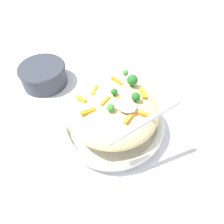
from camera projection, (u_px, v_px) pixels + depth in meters
The scene contains 19 objects.
ground_plane at pixel (112, 130), 0.61m from camera, with size 2.40×2.40×0.00m, color silver.
serving_bowl at pixel (112, 125), 0.60m from camera, with size 0.28×0.28×0.05m.
pasta_mound at pixel (112, 110), 0.55m from camera, with size 0.24×0.24×0.09m, color #DBC689.
carrot_piece_0 at pixel (119, 100), 0.51m from camera, with size 0.03×0.01×0.01m, color orange.
carrot_piece_1 at pixel (88, 111), 0.49m from camera, with size 0.04×0.01×0.01m, color orange.
carrot_piece_2 at pixel (105, 100), 0.51m from camera, with size 0.03×0.01×0.01m, color orange.
carrot_piece_3 at pixel (117, 81), 0.56m from camera, with size 0.04×0.01×0.01m, color orange.
carrot_piece_4 at pixel (130, 117), 0.48m from camera, with size 0.04×0.01×0.01m, color orange.
carrot_piece_5 at pixel (81, 99), 0.52m from camera, with size 0.03×0.01×0.01m, color orange.
carrot_piece_6 at pixel (93, 91), 0.53m from camera, with size 0.04×0.01×0.01m, color orange.
carrot_piece_7 at pixel (142, 114), 0.49m from camera, with size 0.04×0.01×0.01m, color orange.
carrot_piece_8 at pixel (143, 93), 0.53m from camera, with size 0.04×0.01×0.01m, color orange.
broccoli_floret_0 at pixel (113, 91), 0.51m from camera, with size 0.02×0.02×0.02m.
broccoli_floret_1 at pixel (136, 97), 0.50m from camera, with size 0.02×0.02×0.03m.
broccoli_floret_2 at pixel (132, 80), 0.54m from camera, with size 0.03×0.03×0.03m.
broccoli_floret_3 at pixel (126, 73), 0.57m from camera, with size 0.02×0.02×0.02m.
broccoli_floret_4 at pixel (110, 108), 0.48m from camera, with size 0.02×0.02×0.02m.
serving_spoon at pixel (131, 111), 0.47m from camera, with size 0.14×0.14×0.07m.
companion_bowl at pixel (43, 74), 0.72m from camera, with size 0.16×0.16×0.07m.
Camera 1 is at (0.20, -0.30, 0.50)m, focal length 34.54 mm.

